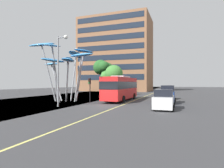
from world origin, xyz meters
The scene contains 14 objects.
ground centered at (-0.67, 0.00, -0.05)m, with size 120.00×240.00×0.10m.
red_bus centered at (0.37, 6.95, 2.02)m, with size 2.76×10.71×3.70m.
leaf_sculpture centered at (-7.08, 3.15, 6.21)m, with size 10.33×9.19×8.76m.
traffic_light_kerb_near centered at (-2.61, 2.43, 2.39)m, with size 0.28×0.42×3.29m.
traffic_light_kerb_far centered at (-2.40, 7.21, 2.36)m, with size 0.28×0.42×3.25m.
traffic_light_island_mid centered at (-2.58, 14.35, 2.82)m, with size 0.28×0.42×3.91m.
car_parked_near centered at (7.18, -0.45, 0.94)m, with size 2.03×4.25×1.99m.
car_parked_mid centered at (7.22, 5.67, 1.08)m, with size 1.90×4.40×2.33m.
car_parked_far centered at (6.72, 11.80, 1.06)m, with size 2.00×3.84×2.28m.
street_lamp centered at (-3.74, -2.54, 4.97)m, with size 1.33×0.44×7.88m.
tree_pavement_near centered at (-5.28, 18.52, 4.34)m, with size 5.50×4.45×6.55m.
tree_pavement_far centered at (-9.75, 24.84, 6.25)m, with size 5.35×4.72×8.71m.
pedestrian centered at (-0.60, 5.21, 0.93)m, with size 0.34×0.34×1.85m.
backdrop_building centered at (-12.20, 41.63, 12.37)m, with size 23.60×14.05×24.73m.
Camera 1 is at (8.70, -20.00, 2.63)m, focal length 30.04 mm.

